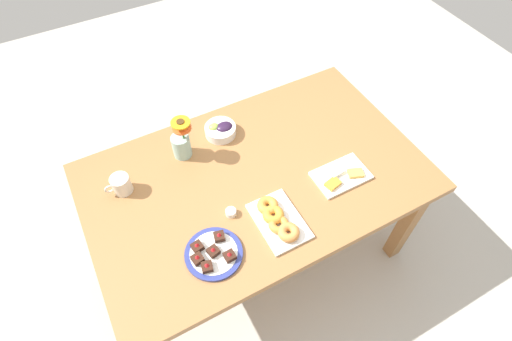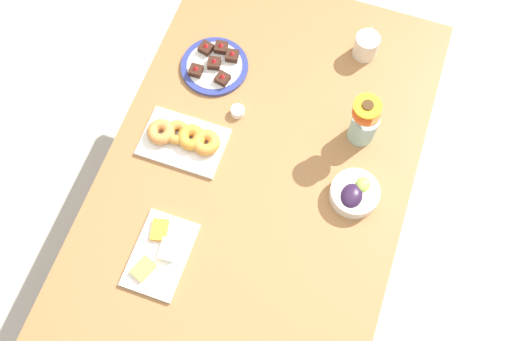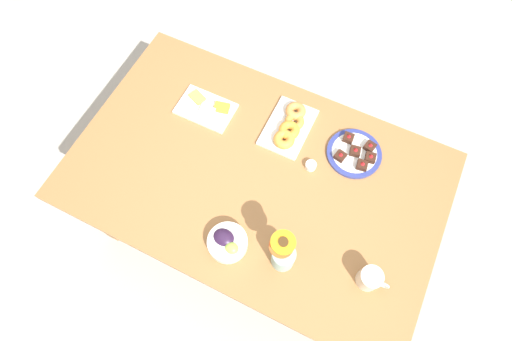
% 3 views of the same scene
% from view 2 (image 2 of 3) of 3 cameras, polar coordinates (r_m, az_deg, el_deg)
% --- Properties ---
extents(ground_plane, '(6.00, 6.00, 0.00)m').
position_cam_2_polar(ground_plane, '(2.59, -0.00, -6.58)').
color(ground_plane, '#B7B2A8').
extents(dining_table, '(1.60, 1.00, 0.74)m').
position_cam_2_polar(dining_table, '(1.97, -0.00, -1.39)').
color(dining_table, '#9E6B3D').
rests_on(dining_table, ground_plane).
extents(coffee_mug, '(0.12, 0.09, 0.09)m').
position_cam_2_polar(coffee_mug, '(2.11, 10.97, 12.19)').
color(coffee_mug, silver).
rests_on(coffee_mug, dining_table).
extents(grape_bowl, '(0.16, 0.16, 0.07)m').
position_cam_2_polar(grape_bowl, '(1.86, 9.81, -2.28)').
color(grape_bowl, white).
rests_on(grape_bowl, dining_table).
extents(cheese_platter, '(0.26, 0.17, 0.03)m').
position_cam_2_polar(cheese_platter, '(1.82, -9.59, -8.18)').
color(cheese_platter, white).
rests_on(cheese_platter, dining_table).
extents(croissant_platter, '(0.19, 0.28, 0.05)m').
position_cam_2_polar(croissant_platter, '(1.93, -7.20, 3.21)').
color(croissant_platter, white).
rests_on(croissant_platter, dining_table).
extents(jam_cup_honey, '(0.05, 0.05, 0.03)m').
position_cam_2_polar(jam_cup_honey, '(1.98, -1.84, 5.95)').
color(jam_cup_honey, white).
rests_on(jam_cup_honey, dining_table).
extents(dessert_plate, '(0.24, 0.24, 0.05)m').
position_cam_2_polar(dessert_plate, '(2.08, -4.16, 10.46)').
color(dessert_plate, navy).
rests_on(dessert_plate, dining_table).
extents(flower_vase, '(0.11, 0.10, 0.23)m').
position_cam_2_polar(flower_vase, '(1.91, 10.72, 4.51)').
color(flower_vase, '#99C1B7').
rests_on(flower_vase, dining_table).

